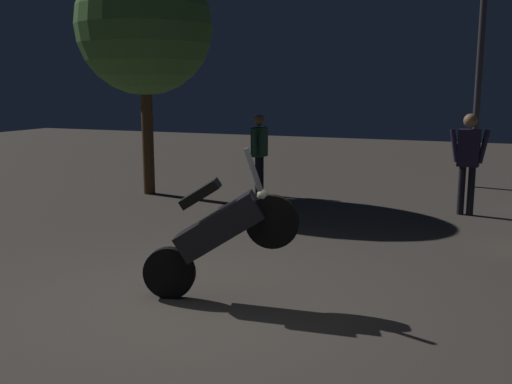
# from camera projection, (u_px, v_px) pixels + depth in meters

# --- Properties ---
(ground_plane) EXTENTS (40.00, 40.00, 0.00)m
(ground_plane) POSITION_uv_depth(u_px,v_px,m) (205.00, 304.00, 6.13)
(ground_plane) COLOR #4C443D
(motorcycle_black_foreground) EXTENTS (1.61, 0.60, 1.63)m
(motorcycle_black_foreground) POSITION_uv_depth(u_px,v_px,m) (219.00, 232.00, 6.12)
(motorcycle_black_foreground) COLOR black
(motorcycle_black_foreground) RESTS_ON ground_plane
(person_rider_beside) EXTENTS (0.67, 0.26, 1.78)m
(person_rider_beside) POSITION_uv_depth(u_px,v_px,m) (468.00, 155.00, 10.17)
(person_rider_beside) COLOR black
(person_rider_beside) RESTS_ON ground_plane
(person_bystander_far) EXTENTS (0.25, 0.66, 1.67)m
(person_bystander_far) POSITION_uv_depth(u_px,v_px,m) (259.00, 148.00, 12.07)
(person_bystander_far) COLOR black
(person_bystander_far) RESTS_ON ground_plane
(streetlamp_near) EXTENTS (0.36, 0.36, 5.73)m
(streetlamp_near) POSITION_uv_depth(u_px,v_px,m) (482.00, 24.00, 12.61)
(streetlamp_near) COLOR #38383D
(streetlamp_near) RESTS_ON ground_plane
(tree_left_bg) EXTENTS (2.77, 2.77, 4.82)m
(tree_left_bg) POSITION_uv_depth(u_px,v_px,m) (144.00, 27.00, 11.80)
(tree_left_bg) COLOR #4C331E
(tree_left_bg) RESTS_ON ground_plane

